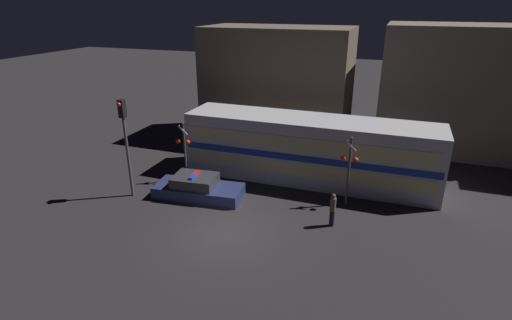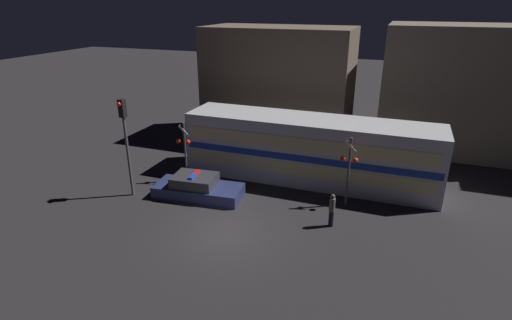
{
  "view_description": "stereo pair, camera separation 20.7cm",
  "coord_description": "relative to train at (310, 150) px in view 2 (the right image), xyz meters",
  "views": [
    {
      "loc": [
        6.46,
        -14.06,
        9.7
      ],
      "look_at": [
        -0.34,
        4.83,
        1.64
      ],
      "focal_mm": 28.0,
      "sensor_mm": 36.0,
      "label": 1
    },
    {
      "loc": [
        6.65,
        -13.99,
        9.7
      ],
      "look_at": [
        -0.34,
        4.83,
        1.64
      ],
      "focal_mm": 28.0,
      "sensor_mm": 36.0,
      "label": 2
    }
  ],
  "objects": [
    {
      "name": "ground_plane",
      "position": [
        -2.12,
        -6.92,
        -1.82
      ],
      "size": [
        120.0,
        120.0,
        0.0
      ],
      "primitive_type": "plane",
      "color": "#262326"
    },
    {
      "name": "train",
      "position": [
        0.0,
        0.0,
        0.0
      ],
      "size": [
        14.14,
        3.06,
        3.64
      ],
      "color": "silver",
      "rests_on": "ground_plane"
    },
    {
      "name": "police_car",
      "position": [
        -4.98,
        -4.19,
        -1.34
      ],
      "size": [
        4.77,
        2.34,
        1.3
      ],
      "rotation": [
        0.0,
        0.0,
        0.1
      ],
      "color": "navy",
      "rests_on": "ground_plane"
    },
    {
      "name": "pedestrian",
      "position": [
        2.2,
        -4.74,
        -0.98
      ],
      "size": [
        0.27,
        0.27,
        1.63
      ],
      "color": "black",
      "rests_on": "ground_plane"
    },
    {
      "name": "crossing_signal_near",
      "position": [
        2.52,
        -2.45,
        0.32
      ],
      "size": [
        0.87,
        0.34,
        3.6
      ],
      "color": "#4C4C51",
      "rests_on": "ground_plane"
    },
    {
      "name": "crossing_signal_far",
      "position": [
        -6.53,
        -2.67,
        0.25
      ],
      "size": [
        0.87,
        0.34,
        3.47
      ],
      "color": "#4C4C51",
      "rests_on": "ground_plane"
    },
    {
      "name": "traffic_light_corner",
      "position": [
        -8.32,
        -5.27,
        1.67
      ],
      "size": [
        0.3,
        0.46,
        5.2
      ],
      "color": "#4C4C51",
      "rests_on": "ground_plane"
    },
    {
      "name": "building_left",
      "position": [
        -4.07,
        6.97,
        2.19
      ],
      "size": [
        10.39,
        5.27,
        8.01
      ],
      "color": "brown",
      "rests_on": "ground_plane"
    },
    {
      "name": "building_center",
      "position": [
        8.34,
        8.62,
        2.32
      ],
      "size": [
        10.37,
        5.78,
        8.29
      ],
      "color": "#726656",
      "rests_on": "ground_plane"
    }
  ]
}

